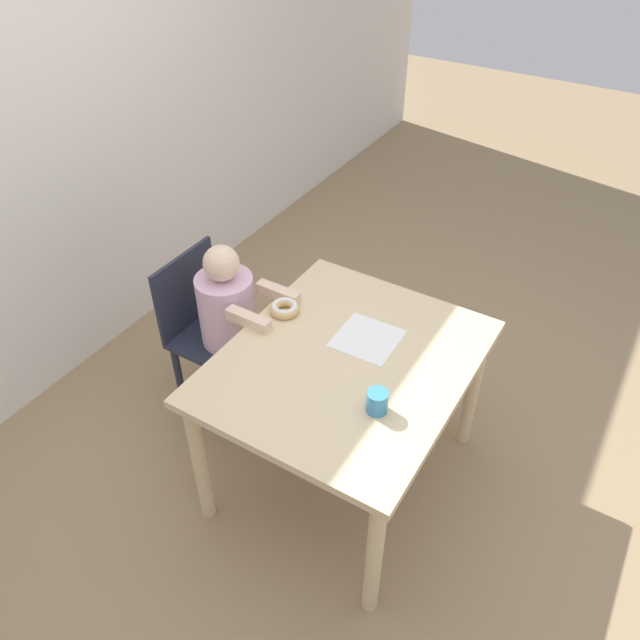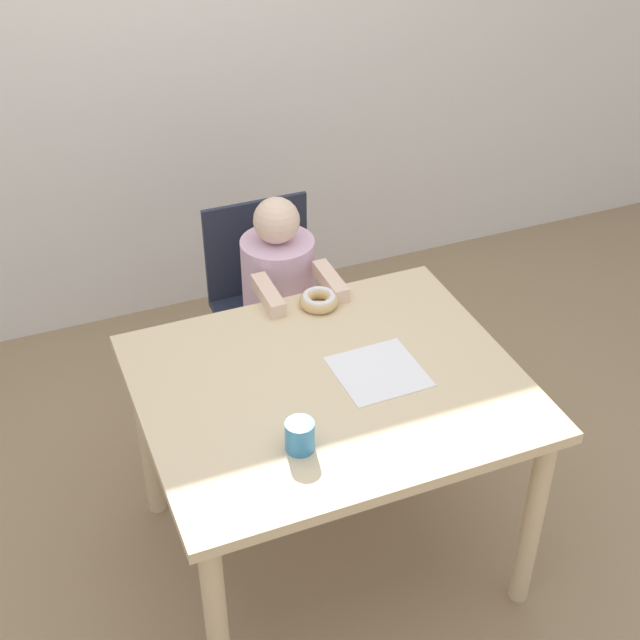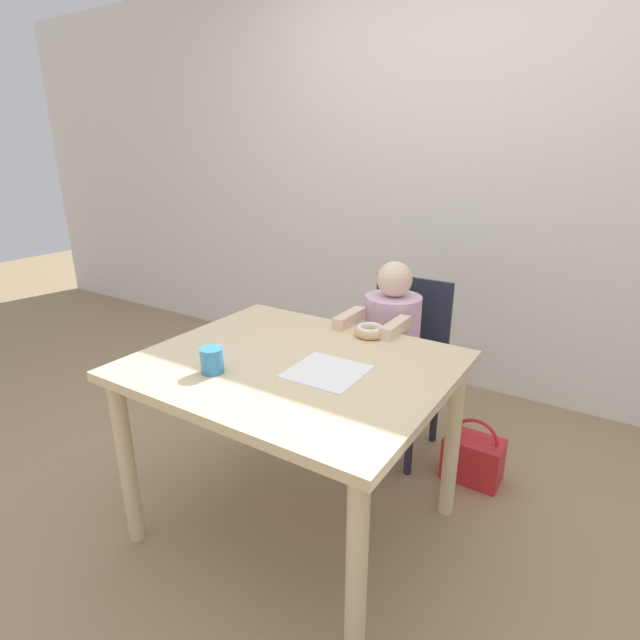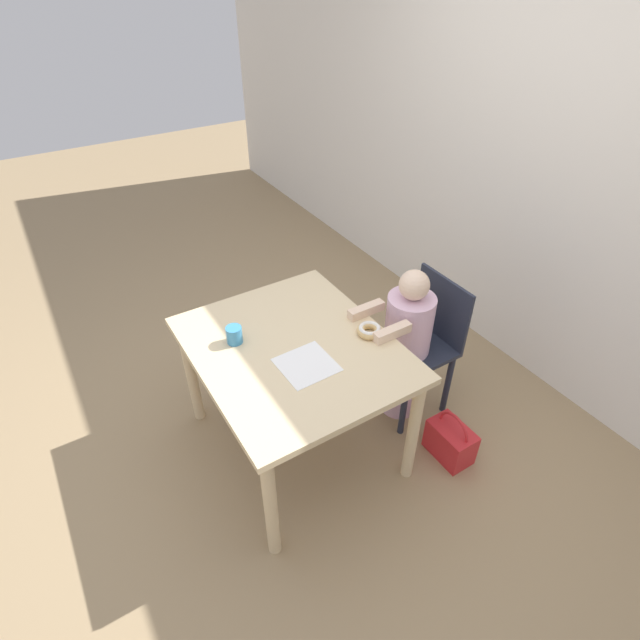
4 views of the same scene
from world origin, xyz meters
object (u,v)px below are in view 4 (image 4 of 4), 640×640
(chair, at_px, (420,344))
(handbag, at_px, (450,441))
(donut, at_px, (370,330))
(cup, at_px, (234,335))
(child_figure, at_px, (405,347))

(chair, bearing_deg, handbag, -12.88)
(donut, distance_m, handbag, 0.80)
(handbag, height_order, cup, cup)
(chair, height_order, donut, chair)
(cup, bearing_deg, handbag, 52.60)
(chair, distance_m, donut, 0.50)
(chair, distance_m, cup, 1.07)
(chair, xyz_separation_m, cup, (-0.26, -0.99, 0.31))
(child_figure, bearing_deg, cup, -106.38)
(handbag, bearing_deg, chair, 167.12)
(child_figure, relative_size, donut, 7.57)
(chair, bearing_deg, cup, -104.64)
(child_figure, height_order, cup, child_figure)
(child_figure, bearing_deg, chair, 90.00)
(donut, bearing_deg, chair, 94.89)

